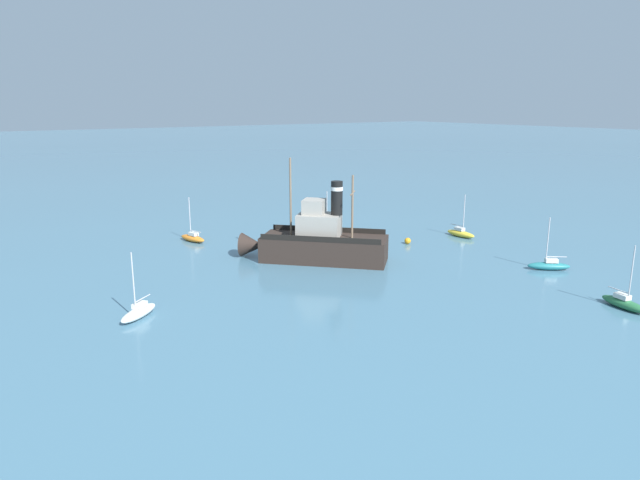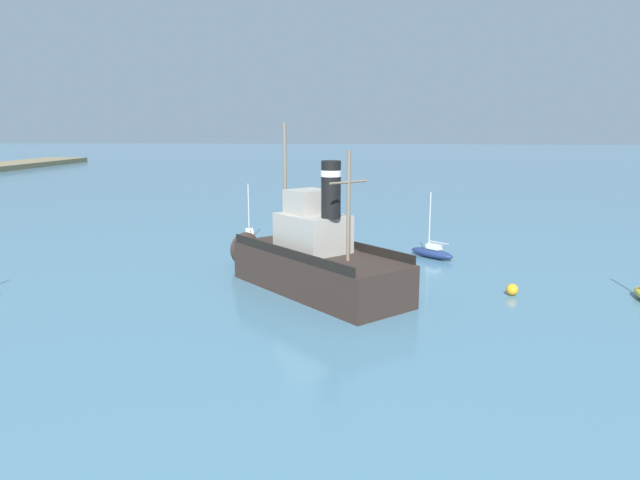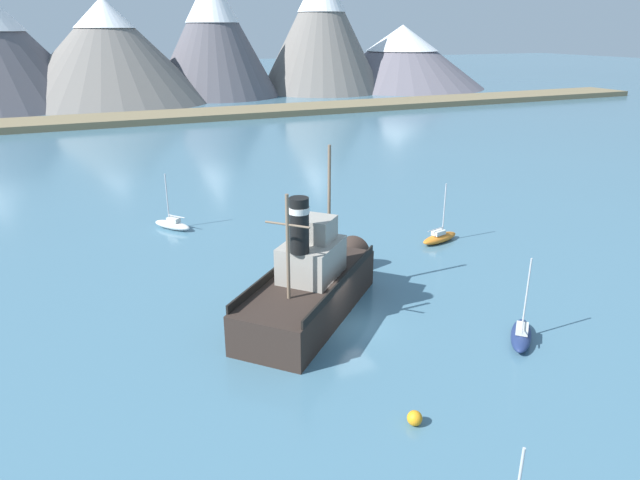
{
  "view_description": "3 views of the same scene",
  "coord_description": "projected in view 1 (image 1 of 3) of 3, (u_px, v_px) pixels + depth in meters",
  "views": [
    {
      "loc": [
        -45.49,
        32.81,
        14.98
      ],
      "look_at": [
        -4.26,
        4.36,
        2.85
      ],
      "focal_mm": 32.0,
      "sensor_mm": 36.0,
      "label": 1
    },
    {
      "loc": [
        -34.34,
        -1.21,
        9.63
      ],
      "look_at": [
        -1.09,
        2.13,
        2.99
      ],
      "focal_mm": 32.0,
      "sensor_mm": 36.0,
      "label": 2
    },
    {
      "loc": [
        -13.62,
        -26.54,
        16.49
      ],
      "look_at": [
        0.66,
        6.13,
        3.21
      ],
      "focal_mm": 32.0,
      "sensor_mm": 36.0,
      "label": 3
    }
  ],
  "objects": [
    {
      "name": "ground_plane",
      "position": [
        331.0,
        253.0,
        58.03
      ],
      "size": [
        600.0,
        600.0,
        0.0
      ],
      "primitive_type": "plane",
      "color": "#477289"
    },
    {
      "name": "old_tugboat",
      "position": [
        318.0,
        242.0,
        55.05
      ],
      "size": [
        12.72,
        12.41,
        9.9
      ],
      "color": "#2D231E",
      "rests_on": "ground"
    },
    {
      "name": "sailboat_navy",
      "position": [
        329.0,
        229.0,
        67.24
      ],
      "size": [
        3.43,
        3.49,
        4.9
      ],
      "color": "navy",
      "rests_on": "ground"
    },
    {
      "name": "sailboat_yellow",
      "position": [
        461.0,
        233.0,
        65.15
      ],
      "size": [
        3.83,
        1.22,
        4.9
      ],
      "color": "gold",
      "rests_on": "ground"
    },
    {
      "name": "sailboat_white",
      "position": [
        139.0,
        312.0,
        40.66
      ],
      "size": [
        3.19,
        3.68,
        4.9
      ],
      "color": "white",
      "rests_on": "ground"
    },
    {
      "name": "sailboat_green",
      "position": [
        624.0,
        303.0,
        42.5
      ],
      "size": [
        3.94,
        1.84,
        4.9
      ],
      "color": "#286B3D",
      "rests_on": "ground"
    },
    {
      "name": "sailboat_teal",
      "position": [
        549.0,
        265.0,
        52.28
      ],
      "size": [
        3.3,
        3.61,
        4.9
      ],
      "color": "#23757A",
      "rests_on": "ground"
    },
    {
      "name": "sailboat_orange",
      "position": [
        193.0,
        238.0,
        62.92
      ],
      "size": [
        3.96,
        2.05,
        4.9
      ],
      "color": "orange",
      "rests_on": "ground"
    },
    {
      "name": "mooring_buoy",
      "position": [
        408.0,
        241.0,
        61.84
      ],
      "size": [
        0.69,
        0.69,
        0.69
      ],
      "primitive_type": "sphere",
      "color": "orange",
      "rests_on": "ground"
    }
  ]
}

